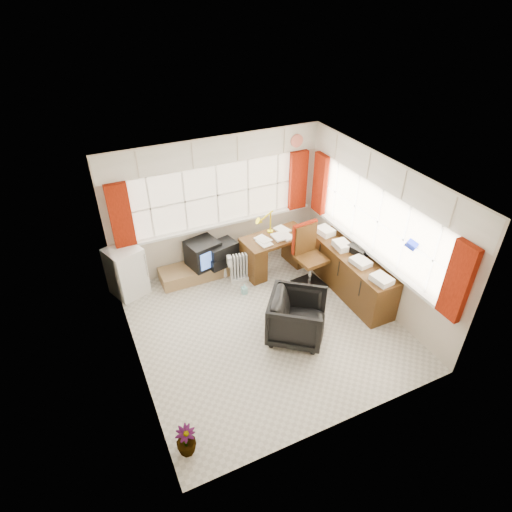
% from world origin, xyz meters
% --- Properties ---
extents(ground, '(4.00, 4.00, 0.00)m').
position_xyz_m(ground, '(0.00, 0.00, 0.00)').
color(ground, beige).
rests_on(ground, ground).
extents(room_walls, '(4.00, 4.00, 4.00)m').
position_xyz_m(room_walls, '(0.00, 0.00, 1.50)').
color(room_walls, beige).
rests_on(room_walls, ground).
extents(window_back, '(3.70, 0.12, 3.60)m').
position_xyz_m(window_back, '(0.00, 1.94, 0.95)').
color(window_back, beige).
rests_on(window_back, room_walls).
extents(window_right, '(0.12, 3.70, 3.60)m').
position_xyz_m(window_right, '(1.94, 0.00, 0.95)').
color(window_right, beige).
rests_on(window_right, room_walls).
extents(curtains, '(3.83, 3.83, 1.15)m').
position_xyz_m(curtains, '(0.92, 0.93, 1.46)').
color(curtains, '#961E08').
rests_on(curtains, room_walls).
extents(overhead_cabinets, '(3.98, 3.98, 0.48)m').
position_xyz_m(overhead_cabinets, '(0.98, 0.98, 2.25)').
color(overhead_cabinets, white).
rests_on(overhead_cabinets, room_walls).
extents(desk, '(1.30, 0.74, 0.75)m').
position_xyz_m(desk, '(0.86, 1.35, 0.40)').
color(desk, '#523313').
rests_on(desk, ground).
extents(desk_lamp, '(0.18, 0.15, 0.46)m').
position_xyz_m(desk_lamp, '(0.84, 1.54, 1.04)').
color(desk_lamp, yellow).
rests_on(desk_lamp, desk).
extents(task_chair, '(0.54, 0.57, 1.19)m').
position_xyz_m(task_chair, '(1.18, 0.74, 0.63)').
color(task_chair, black).
rests_on(task_chair, ground).
extents(office_chair, '(1.17, 1.16, 0.77)m').
position_xyz_m(office_chair, '(0.33, -0.41, 0.38)').
color(office_chair, black).
rests_on(office_chair, ground).
extents(radiator, '(0.39, 0.20, 0.56)m').
position_xyz_m(radiator, '(0.12, 1.29, 0.23)').
color(radiator, white).
rests_on(radiator, ground).
extents(credenza, '(0.50, 2.00, 0.85)m').
position_xyz_m(credenza, '(1.73, 0.20, 0.39)').
color(credenza, '#523313').
rests_on(credenza, ground).
extents(file_tray, '(0.35, 0.40, 0.12)m').
position_xyz_m(file_tray, '(1.89, 0.23, 0.81)').
color(file_tray, black).
rests_on(file_tray, credenza).
extents(tv_bench, '(1.40, 0.50, 0.25)m').
position_xyz_m(tv_bench, '(-0.55, 1.72, 0.12)').
color(tv_bench, olive).
rests_on(tv_bench, ground).
extents(crt_tv, '(0.63, 0.60, 0.48)m').
position_xyz_m(crt_tv, '(-0.43, 1.71, 0.49)').
color(crt_tv, black).
rests_on(crt_tv, tv_bench).
extents(hifi_stack, '(0.66, 0.50, 0.42)m').
position_xyz_m(hifi_stack, '(-0.11, 1.61, 0.46)').
color(hifi_stack, black).
rests_on(hifi_stack, tv_bench).
extents(mini_fridge, '(0.69, 0.69, 0.90)m').
position_xyz_m(mini_fridge, '(-1.80, 1.80, 0.45)').
color(mini_fridge, white).
rests_on(mini_fridge, ground).
extents(spray_bottle_a, '(0.15, 0.15, 0.28)m').
position_xyz_m(spray_bottle_a, '(-0.11, 1.51, 0.14)').
color(spray_bottle_a, white).
rests_on(spray_bottle_a, ground).
extents(spray_bottle_b, '(0.10, 0.10, 0.20)m').
position_xyz_m(spray_bottle_b, '(0.02, 0.89, 0.10)').
color(spray_bottle_b, '#8ACFCC').
rests_on(spray_bottle_b, ground).
extents(flower_vase, '(0.32, 0.32, 0.43)m').
position_xyz_m(flower_vase, '(-1.80, -1.55, 0.22)').
color(flower_vase, black).
rests_on(flower_vase, ground).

